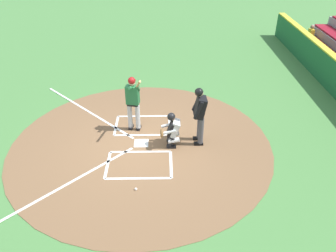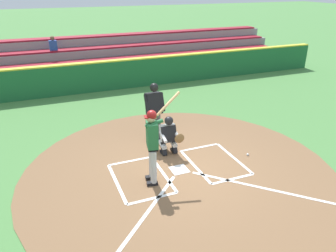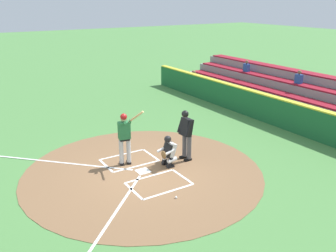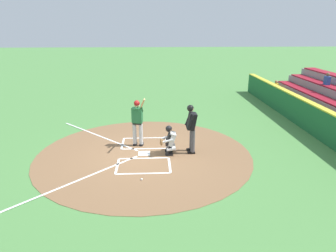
% 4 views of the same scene
% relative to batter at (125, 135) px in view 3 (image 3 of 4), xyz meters
% --- Properties ---
extents(ground_plane, '(120.00, 120.00, 0.00)m').
position_rel_batter_xyz_m(ground_plane, '(-0.80, -0.25, -1.10)').
color(ground_plane, '#4C8442').
extents(dirt_circle, '(8.00, 8.00, 0.01)m').
position_rel_batter_xyz_m(dirt_circle, '(-0.80, -0.25, -1.09)').
color(dirt_circle, brown).
rests_on(dirt_circle, ground).
extents(home_plate_and_chalk, '(7.93, 4.91, 0.01)m').
position_rel_batter_xyz_m(home_plate_and_chalk, '(-0.80, 0.63, -1.08)').
color(home_plate_and_chalk, white).
rests_on(home_plate_and_chalk, dirt_circle).
extents(batter, '(1.03, 0.57, 2.13)m').
position_rel_batter_xyz_m(batter, '(0.00, 0.00, 0.00)').
color(batter, '#BCBCBC').
rests_on(batter, ground).
extents(catcher, '(0.59, 0.61, 1.13)m').
position_rel_batter_xyz_m(catcher, '(-0.90, -1.19, -0.51)').
color(catcher, black).
rests_on(catcher, ground).
extents(plate_umpire, '(0.59, 0.42, 1.86)m').
position_rel_batter_xyz_m(plate_umpire, '(-0.76, -2.03, -0.02)').
color(plate_umpire, '#4C4C51').
rests_on(plate_umpire, ground).
extents(baseball, '(0.07, 0.07, 0.07)m').
position_rel_batter_xyz_m(baseball, '(-2.88, -0.22, -1.06)').
color(baseball, white).
rests_on(baseball, ground).
extents(backstop_wall, '(22.00, 0.36, 1.31)m').
position_rel_batter_xyz_m(backstop_wall, '(-0.80, -7.75, -0.45)').
color(backstop_wall, '#1E6033').
rests_on(backstop_wall, ground).
extents(bleacher_stand, '(20.00, 3.40, 2.10)m').
position_rel_batter_xyz_m(bleacher_stand, '(-0.79, -10.45, -0.40)').
color(bleacher_stand, gray).
rests_on(bleacher_stand, ground).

